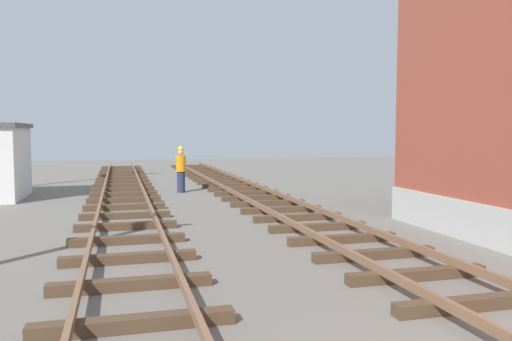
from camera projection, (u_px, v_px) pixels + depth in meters
track_worker_foreground at (181, 170)px, 20.68m from camera, size 0.40×0.40×1.87m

